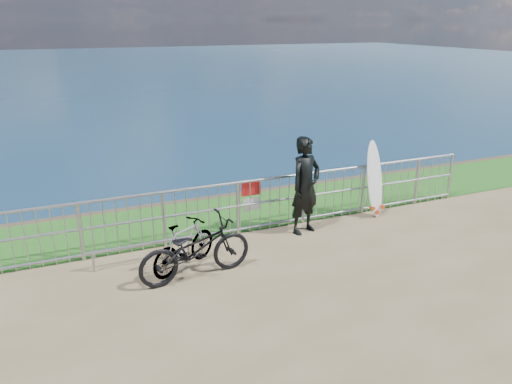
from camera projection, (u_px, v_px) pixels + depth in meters
name	position (u px, v px, depth m)	size (l,w,h in m)	color
grass_strip	(241.00, 212.00, 11.32)	(120.00, 120.00, 0.00)	#1A5216
railing	(261.00, 204.00, 10.19)	(10.06, 0.10, 1.13)	#999CA2
surfer	(305.00, 186.00, 9.98)	(0.73, 0.48, 1.99)	black
surfboard	(375.00, 182.00, 10.90)	(0.51, 0.47, 1.70)	white
bicycle_near	(195.00, 249.00, 8.31)	(0.69, 1.98, 1.04)	black
bicycle_far	(184.00, 245.00, 8.64)	(0.42, 1.47, 0.88)	black
bike_rack	(142.00, 247.00, 8.85)	(1.89, 0.05, 0.39)	#999CA2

